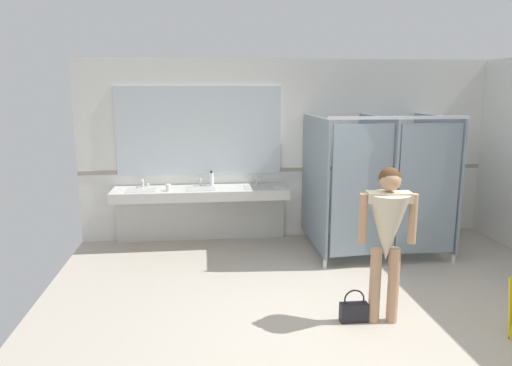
% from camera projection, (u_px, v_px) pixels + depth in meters
% --- Properties ---
extents(ground_plane, '(6.52, 6.44, 0.10)m').
position_uv_depth(ground_plane, '(352.00, 328.00, 4.72)').
color(ground_plane, '#B2A899').
extents(wall_back, '(6.52, 0.12, 2.70)m').
position_uv_depth(wall_back, '(296.00, 149.00, 7.35)').
color(wall_back, silver).
rests_on(wall_back, ground_plane).
extents(wall_back_tile_band, '(6.52, 0.01, 0.06)m').
position_uv_depth(wall_back_tile_band, '(297.00, 169.00, 7.34)').
color(wall_back_tile_band, '#9E937F').
rests_on(wall_back_tile_band, wall_back).
extents(vanity_counter, '(2.53, 0.58, 0.96)m').
position_uv_depth(vanity_counter, '(201.00, 202.00, 7.05)').
color(vanity_counter, silver).
rests_on(vanity_counter, ground_plane).
extents(mirror_panel, '(2.43, 0.02, 1.31)m').
position_uv_depth(mirror_panel, '(199.00, 131.00, 7.06)').
color(mirror_panel, silver).
rests_on(mirror_panel, wall_back).
extents(bathroom_stalls, '(1.80, 1.51, 1.94)m').
position_uv_depth(bathroom_stalls, '(380.00, 182.00, 6.54)').
color(bathroom_stalls, gray).
rests_on(bathroom_stalls, ground_plane).
extents(person_standing, '(0.55, 0.44, 1.55)m').
position_uv_depth(person_standing, '(387.00, 227.00, 4.56)').
color(person_standing, tan).
rests_on(person_standing, ground_plane).
extents(handbag, '(0.28, 0.10, 0.34)m').
position_uv_depth(handbag, '(354.00, 311.00, 4.73)').
color(handbag, black).
rests_on(handbag, ground_plane).
extents(soap_dispenser, '(0.07, 0.07, 0.22)m').
position_uv_depth(soap_dispenser, '(211.00, 179.00, 7.09)').
color(soap_dispenser, white).
rests_on(soap_dispenser, vanity_counter).
extents(paper_cup, '(0.07, 0.07, 0.10)m').
position_uv_depth(paper_cup, '(168.00, 188.00, 6.73)').
color(paper_cup, white).
rests_on(paper_cup, vanity_counter).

